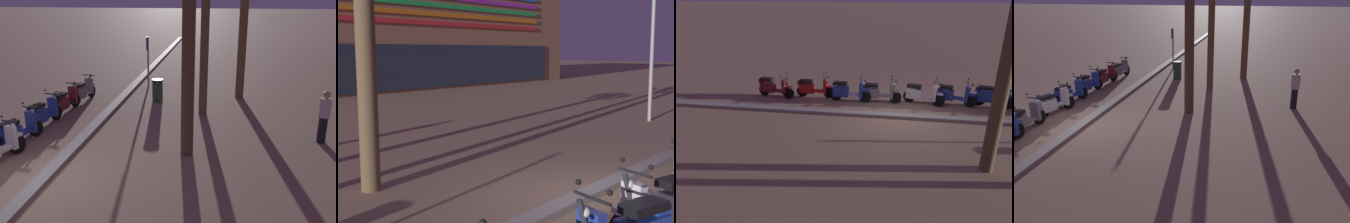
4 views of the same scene
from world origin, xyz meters
TOP-DOWN VIEW (x-y plane):
  - ground_plane at (0.00, 0.00)m, footprint 200.00×200.00m
  - curb_strip at (0.00, 0.24)m, footprint 60.00×0.36m
  - scooter_white_mid_rear at (-0.94, -1.45)m, footprint 1.74×0.78m
  - street_lamp at (9.39, 3.08)m, footprint 0.36×0.36m

SIDE VIEW (x-z plane):
  - ground_plane at x=0.00m, z-range 0.00..0.00m
  - curb_strip at x=0.00m, z-range 0.00..0.12m
  - scooter_white_mid_rear at x=-0.94m, z-range -0.14..1.03m
  - street_lamp at x=9.39m, z-range 0.71..6.80m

